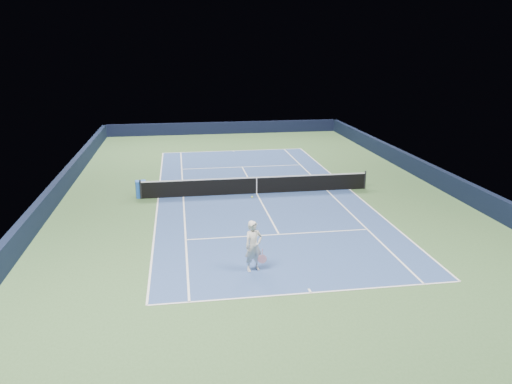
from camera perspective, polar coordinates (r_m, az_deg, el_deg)
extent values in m
plane|color=#385930|center=(28.22, 0.07, -0.18)|extent=(40.00, 40.00, 0.00)
cube|color=black|center=(47.32, -3.71, 7.32)|extent=(22.00, 0.35, 1.10)
cube|color=black|center=(31.56, 19.88, 1.66)|extent=(0.35, 40.00, 1.10)
cube|color=#101932|center=(28.52, -21.95, -0.08)|extent=(0.35, 40.00, 1.10)
cube|color=navy|center=(28.22, 0.07, -0.18)|extent=(10.97, 23.77, 0.01)
cube|color=white|center=(39.64, -2.62, 4.74)|extent=(10.97, 0.08, 0.00)
cube|color=white|center=(17.41, 6.30, -11.38)|extent=(10.97, 0.08, 0.00)
cube|color=white|center=(29.54, 10.64, 0.31)|extent=(0.08, 23.77, 0.00)
cube|color=white|center=(27.93, -11.12, -0.66)|extent=(0.08, 23.77, 0.00)
cube|color=white|center=(29.12, 8.09, 0.20)|extent=(0.08, 23.77, 0.00)
cube|color=white|center=(27.90, -8.31, -0.54)|extent=(0.08, 23.77, 0.00)
cube|color=white|center=(34.33, -1.60, 2.88)|extent=(8.23, 0.08, 0.00)
cube|color=white|center=(22.26, 2.65, -4.86)|extent=(8.23, 0.08, 0.00)
cube|color=white|center=(28.22, 0.07, -0.16)|extent=(0.08, 12.80, 0.00)
cube|color=white|center=(39.50, -2.59, 4.69)|extent=(0.08, 0.30, 0.00)
cube|color=white|center=(17.54, 6.17, -11.15)|extent=(0.08, 0.30, 0.00)
cylinder|color=black|center=(27.84, -13.05, 0.29)|extent=(0.10, 0.10, 1.07)
cylinder|color=black|center=(29.71, 12.36, 1.36)|extent=(0.10, 0.10, 1.07)
cube|color=black|center=(28.09, 0.07, 0.71)|extent=(12.80, 0.03, 0.91)
cube|color=white|center=(27.96, 0.07, 1.67)|extent=(12.80, 0.04, 0.06)
cube|color=white|center=(28.09, 0.07, 0.71)|extent=(0.05, 0.04, 0.91)
cube|color=blue|center=(28.17, -13.00, 0.33)|extent=(0.64, 0.59, 0.93)
cube|color=white|center=(28.15, -12.41, 0.33)|extent=(0.08, 0.41, 0.41)
imported|color=silver|center=(18.50, -0.29, -6.20)|extent=(0.83, 0.69, 1.95)
cylinder|color=pink|center=(18.61, 0.72, -6.99)|extent=(0.03, 0.03, 0.32)
cylinder|color=black|center=(18.71, 0.71, -7.66)|extent=(0.32, 0.03, 0.32)
cylinder|color=pink|center=(18.71, 0.71, -7.66)|extent=(0.34, 0.03, 0.34)
sphere|color=#CEE731|center=(18.90, -0.45, -0.57)|extent=(0.07, 0.07, 0.07)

